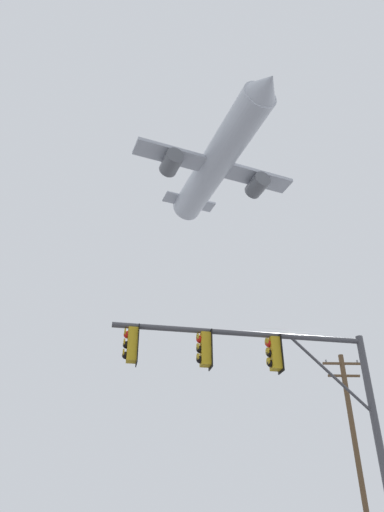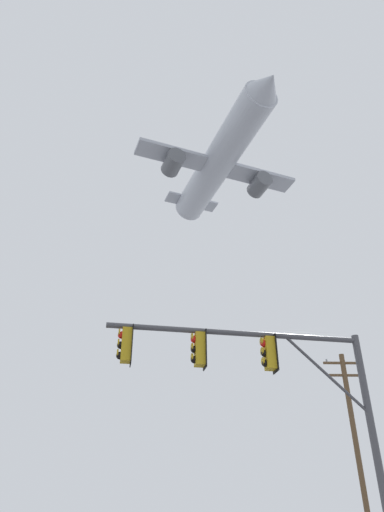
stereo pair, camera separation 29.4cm
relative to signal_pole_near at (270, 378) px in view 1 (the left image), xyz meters
The scene contains 3 objects.
signal_pole_near is the anchor object (origin of this frame).
utility_pole 14.97m from the signal_pole_near, 62.37° to the left, with size 2.20×0.28×9.82m.
airplane 46.18m from the signal_pole_near, 85.94° to the left, with size 19.98×25.87×7.20m.
Camera 1 is at (-0.65, -3.72, 1.47)m, focal length 32.53 mm.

